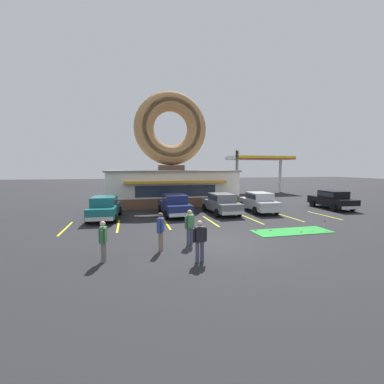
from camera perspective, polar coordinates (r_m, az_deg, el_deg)
ground_plane at (r=12.52m, az=6.23°, el=-11.23°), size 160.00×160.00×0.00m
donut_shop_building at (r=25.53m, az=-4.67°, el=5.70°), size 12.30×6.75×10.96m
putting_mat at (r=15.62m, az=21.29°, el=-8.16°), size 4.45×1.59×0.03m
mini_donut_near_left at (r=15.60m, az=23.15°, el=-8.12°), size 0.13×0.13×0.04m
mini_donut_near_right at (r=16.10m, az=25.17°, el=-7.79°), size 0.13×0.13×0.04m
mini_donut_mid_left at (r=15.13m, az=13.96°, el=-8.25°), size 0.13×0.13×0.04m
mini_donut_mid_centre at (r=15.36m, az=17.04°, el=-8.13°), size 0.13×0.13×0.04m
golf_ball at (r=15.30m, az=20.74°, el=-8.29°), size 0.04×0.04×0.04m
putting_flag_pin at (r=16.65m, az=27.33°, el=-6.08°), size 0.13×0.01×0.55m
car_navy at (r=19.38m, az=-3.92°, el=-2.66°), size 2.11×4.62×1.60m
car_silver at (r=21.62m, az=14.62°, el=-2.00°), size 2.18×4.65×1.60m
car_black at (r=25.61m, az=28.70°, el=-1.36°), size 2.21×4.66×1.60m
car_teal at (r=18.94m, az=-18.85°, el=-3.12°), size 2.20×4.66×1.60m
car_grey at (r=20.16m, az=6.52°, el=-2.38°), size 2.13×4.63×1.60m
pedestrian_blue_sweater_man at (r=11.23m, az=-6.98°, el=-8.30°), size 0.37×0.56×1.66m
pedestrian_hooded_kid at (r=10.42m, az=-19.13°, el=-9.95°), size 0.29×0.59×1.57m
pedestrian_leather_jacket_man at (r=9.89m, az=1.74°, el=-10.43°), size 0.59×0.30×1.59m
pedestrian_clipboard_woman at (r=12.00m, az=-0.51°, el=-7.45°), size 0.53×0.40×1.64m
trash_bin at (r=24.75m, az=9.75°, el=-1.87°), size 0.57×0.57×0.97m
traffic_light_pole at (r=32.44m, az=9.86°, el=5.50°), size 0.28×0.47×5.80m
gas_station_canopy at (r=38.99m, az=14.75°, el=7.05°), size 9.00×4.46×5.30m
parking_stripe_far_left at (r=17.07m, az=-26.27°, el=-7.26°), size 0.12×3.60×0.01m
parking_stripe_left at (r=16.67m, az=-16.07°, el=-7.21°), size 0.12×3.60×0.01m
parking_stripe_mid_left at (r=16.81m, az=-5.73°, el=-6.92°), size 0.12×3.60×0.01m
parking_stripe_centre at (r=17.46m, az=4.13°, el=-6.44°), size 0.12×3.60×0.01m
parking_stripe_mid_right at (r=18.59m, az=13.01°, el=-5.85°), size 0.12×3.60×0.01m
parking_stripe_right at (r=20.10m, az=20.71°, el=-5.22°), size 0.12×3.60×0.01m
parking_stripe_far_right at (r=21.92m, az=27.21°, el=-4.61°), size 0.12×3.60×0.01m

